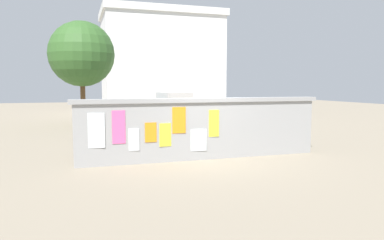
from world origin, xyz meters
TOP-DOWN VIEW (x-y plane):
  - ground at (0.00, 8.00)m, footprint 60.00×60.00m
  - poster_wall at (-0.01, -0.00)m, footprint 7.47×0.42m
  - auto_rickshaw_truck at (-0.36, 5.48)m, footprint 3.78×2.01m
  - motorcycle at (2.78, 2.37)m, footprint 1.89×0.63m
  - bicycle_near at (0.38, 1.25)m, footprint 1.71×0.44m
  - person_walking at (-0.18, 2.64)m, footprint 0.41×0.41m
  - tree_roadside at (-3.21, 10.19)m, footprint 3.45×3.45m
  - building_background at (2.85, 17.97)m, footprint 9.11×5.83m

SIDE VIEW (x-z plane):
  - ground at x=0.00m, z-range 0.00..0.00m
  - bicycle_near at x=0.38m, z-range -0.11..0.84m
  - motorcycle at x=2.78m, z-range 0.03..0.90m
  - auto_rickshaw_truck at x=-0.36m, z-range -0.02..1.83m
  - poster_wall at x=-0.01m, z-range 0.02..1.82m
  - person_walking at x=-0.18m, z-range 0.18..1.80m
  - tree_roadside at x=-3.21m, z-range 1.03..6.57m
  - building_background at x=2.85m, z-range 0.02..7.85m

